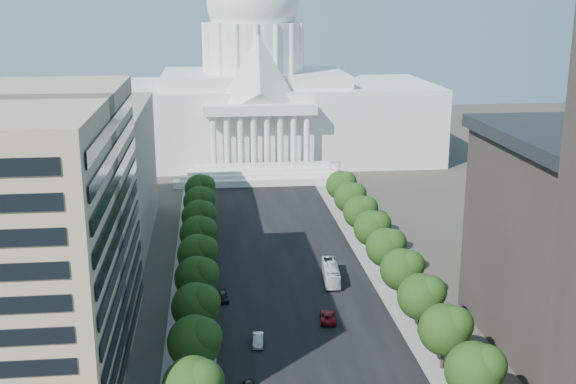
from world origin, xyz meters
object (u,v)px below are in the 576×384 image
object	(u,v)px
car_dark_b	(223,297)
city_bus	(331,273)
car_red	(328,317)
car_silver	(258,340)

from	to	relation	value
car_dark_b	city_bus	size ratio (longest dim) A/B	0.38
car_red	car_silver	bearing A→B (deg)	37.66
car_silver	car_dark_b	distance (m)	18.38
car_silver	car_red	distance (m)	14.27
car_silver	city_bus	world-z (taller)	city_bus
car_dark_b	city_bus	bearing A→B (deg)	13.09
car_silver	car_red	world-z (taller)	car_red
car_silver	city_bus	bearing A→B (deg)	62.74
car_red	car_dark_b	distance (m)	20.24
city_bus	car_dark_b	bearing A→B (deg)	-155.39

